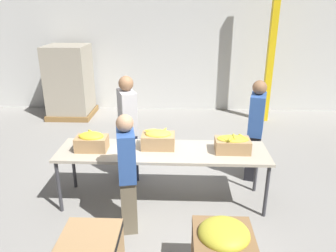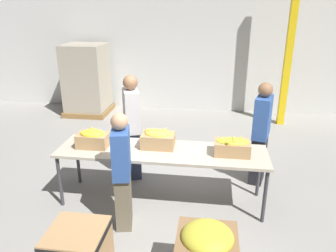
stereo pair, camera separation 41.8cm
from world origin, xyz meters
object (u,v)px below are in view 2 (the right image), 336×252
at_px(donation_bin_0, 78,251).
at_px(pallet_stack_0, 87,80).
at_px(banana_box_2, 232,146).
at_px(support_pillar, 291,39).
at_px(sorting_table, 162,153).
at_px(volunteer_0, 132,128).
at_px(volunteer_1, 122,172).
at_px(volunteer_2, 261,134).
at_px(pallet_stack_1, 88,91).
at_px(banana_box_1, 158,139).
at_px(banana_box_0, 93,138).

bearing_deg(donation_bin_0, pallet_stack_0, 109.65).
relative_size(banana_box_2, support_pillar, 0.12).
bearing_deg(sorting_table, banana_box_2, -0.16).
bearing_deg(sorting_table, volunteer_0, 130.78).
bearing_deg(volunteer_1, donation_bin_0, 152.74).
distance_m(sorting_table, volunteer_1, 0.74).
bearing_deg(sorting_table, pallet_stack_0, 123.85).
relative_size(sorting_table, volunteer_2, 1.78).
bearing_deg(volunteer_1, pallet_stack_1, 14.19).
height_order(donation_bin_0, support_pillar, support_pillar).
bearing_deg(banana_box_2, volunteer_1, -155.59).
height_order(sorting_table, banana_box_1, banana_box_1).
height_order(pallet_stack_0, pallet_stack_1, pallet_stack_0).
distance_m(sorting_table, pallet_stack_1, 4.61).
height_order(volunteer_2, pallet_stack_1, volunteer_2).
relative_size(volunteer_1, pallet_stack_0, 0.86).
xyz_separation_m(banana_box_2, support_pillar, (1.35, 3.65, 1.07)).
bearing_deg(volunteer_2, banana_box_2, -15.80).
height_order(banana_box_0, donation_bin_0, banana_box_0).
bearing_deg(sorting_table, donation_bin_0, -113.17).
bearing_deg(sorting_table, pallet_stack_1, 123.74).
height_order(sorting_table, volunteer_2, volunteer_2).
bearing_deg(pallet_stack_0, pallet_stack_1, 105.07).
xyz_separation_m(sorting_table, pallet_stack_1, (-2.56, 3.83, -0.16)).
bearing_deg(banana_box_0, volunteer_2, 18.31).
relative_size(banana_box_0, pallet_stack_0, 0.24).
height_order(sorting_table, donation_bin_0, sorting_table).
relative_size(banana_box_1, pallet_stack_1, 0.38).
xyz_separation_m(sorting_table, banana_box_2, (0.96, -0.00, 0.17)).
xyz_separation_m(banana_box_1, donation_bin_0, (-0.58, -1.61, -0.63)).
bearing_deg(banana_box_0, sorting_table, 1.37).
bearing_deg(pallet_stack_1, volunteer_2, -37.31).
bearing_deg(volunteer_0, pallet_stack_1, -168.62).
distance_m(volunteer_0, pallet_stack_1, 3.72).
relative_size(sorting_table, volunteer_0, 1.71).
bearing_deg(pallet_stack_0, banana_box_2, -47.27).
distance_m(support_pillar, pallet_stack_1, 5.08).
height_order(banana_box_0, volunteer_1, volunteer_1).
bearing_deg(pallet_stack_1, pallet_stack_0, -74.93).
xyz_separation_m(banana_box_2, donation_bin_0, (-1.61, -1.52, -0.62)).
bearing_deg(support_pillar, banana_box_2, -110.38).
height_order(banana_box_0, volunteer_2, volunteer_2).
distance_m(banana_box_0, banana_box_2, 1.95).
bearing_deg(banana_box_2, pallet_stack_1, 132.58).
bearing_deg(volunteer_0, banana_box_2, 45.51).
height_order(banana_box_0, pallet_stack_0, pallet_stack_0).
xyz_separation_m(volunteer_0, pallet_stack_0, (-1.96, 3.12, 0.03)).
height_order(volunteer_0, support_pillar, support_pillar).
xyz_separation_m(support_pillar, pallet_stack_1, (-4.88, 0.19, -1.40)).
relative_size(sorting_table, banana_box_0, 6.74).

